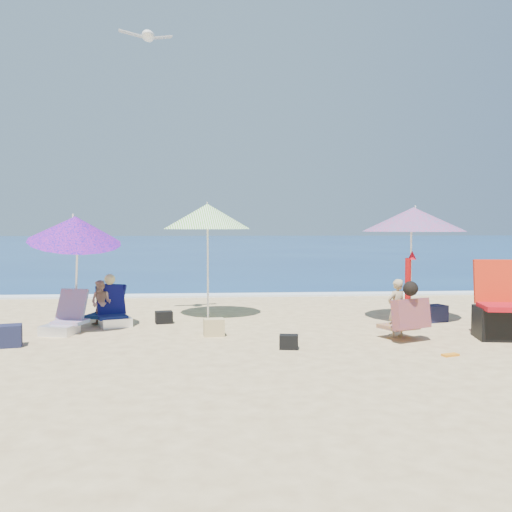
{
  "coord_description": "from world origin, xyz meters",
  "views": [
    {
      "loc": [
        -0.93,
        -7.35,
        1.54
      ],
      "look_at": [
        -0.3,
        1.0,
        1.1
      ],
      "focal_mm": 39.71,
      "sensor_mm": 36.0,
      "label": 1
    }
  ],
  "objects": [
    {
      "name": "ground",
      "position": [
        0.0,
        0.0,
        0.0
      ],
      "size": [
        120.0,
        120.0,
        0.0
      ],
      "color": "#D8BC84",
      "rests_on": "ground"
    },
    {
      "name": "sea",
      "position": [
        0.0,
        45.0,
        -0.05
      ],
      "size": [
        120.0,
        80.0,
        0.12
      ],
      "color": "navy",
      "rests_on": "ground"
    },
    {
      "name": "foam",
      "position": [
        0.0,
        5.1,
        0.02
      ],
      "size": [
        120.0,
        0.5,
        0.04
      ],
      "color": "white",
      "rests_on": "ground"
    },
    {
      "name": "umbrella_turquoise",
      "position": [
        2.27,
        1.52,
        1.65
      ],
      "size": [
        1.7,
        1.7,
        1.88
      ],
      "color": "white",
      "rests_on": "ground"
    },
    {
      "name": "umbrella_striped",
      "position": [
        -1.03,
        2.19,
        1.71
      ],
      "size": [
        1.64,
        1.64,
        1.95
      ],
      "color": "white",
      "rests_on": "ground"
    },
    {
      "name": "umbrella_blue",
      "position": [
        -2.94,
        1.07,
        1.5
      ],
      "size": [
        1.77,
        1.8,
        1.83
      ],
      "color": "silver",
      "rests_on": "ground"
    },
    {
      "name": "furled_umbrella",
      "position": [
        2.02,
        0.98,
        0.64
      ],
      "size": [
        0.18,
        0.14,
        1.17
      ],
      "color": "#9F0B0B",
      "rests_on": "ground"
    },
    {
      "name": "chair_navy",
      "position": [
        -2.47,
        1.47,
        0.16
      ],
      "size": [
        0.63,
        0.66,
        0.61
      ],
      "color": "#0C1544",
      "rests_on": "ground"
    },
    {
      "name": "chair_rainbow",
      "position": [
        -3.07,
        0.92,
        0.16
      ],
      "size": [
        0.64,
        0.72,
        0.62
      ],
      "color": "#D34A4E",
      "rests_on": "ground"
    },
    {
      "name": "camp_chair_left",
      "position": [
        2.97,
        0.05,
        0.32
      ],
      "size": [
        0.72,
        0.81,
        1.08
      ],
      "color": "#AD0C14",
      "rests_on": "ground"
    },
    {
      "name": "camp_chair_right",
      "position": [
        3.67,
        1.06,
        0.37
      ],
      "size": [
        0.83,
        0.72,
        1.04
      ],
      "color": "red",
      "rests_on": "ground"
    },
    {
      "name": "person_center",
      "position": [
        1.63,
        0.12,
        0.4
      ],
      "size": [
        0.66,
        0.75,
        0.82
      ],
      "color": "tan",
      "rests_on": "ground"
    },
    {
      "name": "person_left",
      "position": [
        -2.65,
        1.56,
        0.36
      ],
      "size": [
        0.6,
        0.71,
        0.79
      ],
      "color": "tan",
      "rests_on": "ground"
    },
    {
      "name": "bag_navy_a",
      "position": [
        -3.57,
        0.03,
        0.14
      ],
      "size": [
        0.41,
        0.34,
        0.28
      ],
      "color": "#171A33",
      "rests_on": "ground"
    },
    {
      "name": "bag_black_a",
      "position": [
        -1.72,
        1.65,
        0.1
      ],
      "size": [
        0.3,
        0.25,
        0.19
      ],
      "color": "black",
      "rests_on": "ground"
    },
    {
      "name": "bag_tan",
      "position": [
        -0.93,
        0.56,
        0.12
      ],
      "size": [
        0.3,
        0.23,
        0.24
      ],
      "color": "tan",
      "rests_on": "ground"
    },
    {
      "name": "bag_navy_b",
      "position": [
        2.63,
        1.49,
        0.13
      ],
      "size": [
        0.42,
        0.37,
        0.27
      ],
      "color": "#171934",
      "rests_on": "ground"
    },
    {
      "name": "bag_black_b",
      "position": [
        0.01,
        -0.37,
        0.09
      ],
      "size": [
        0.26,
        0.2,
        0.18
      ],
      "color": "black",
      "rests_on": "ground"
    },
    {
      "name": "orange_item",
      "position": [
        1.87,
        -0.9,
        0.01
      ],
      "size": [
        0.22,
        0.15,
        0.03
      ],
      "color": "orange",
      "rests_on": "ground"
    },
    {
      "name": "seagull",
      "position": [
        -1.94,
        1.78,
        4.52
      ],
      "size": [
        0.83,
        0.44,
        0.15
      ],
      "color": "silver"
    }
  ]
}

